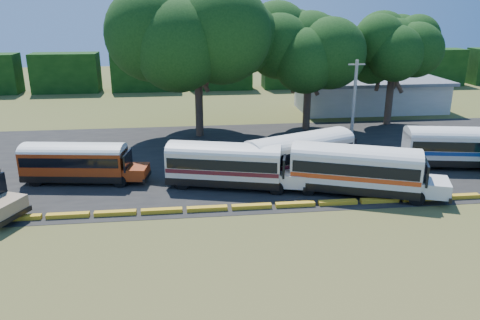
{
  "coord_description": "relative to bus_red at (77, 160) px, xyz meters",
  "views": [
    {
      "loc": [
        -5.62,
        -27.62,
        13.14
      ],
      "look_at": [
        -1.7,
        6.0,
        1.82
      ],
      "focal_mm": 35.0,
      "sensor_mm": 36.0,
      "label": 1
    }
  ],
  "objects": [
    {
      "name": "ground",
      "position": [
        14.09,
        -7.48,
        -1.79
      ],
      "size": [
        160.0,
        160.0,
        0.0
      ],
      "primitive_type": "plane",
      "color": "#40551C",
      "rests_on": "ground"
    },
    {
      "name": "bus_white_red",
      "position": [
        20.52,
        -4.76,
        0.25
      ],
      "size": [
        11.23,
        6.42,
        3.62
      ],
      "rotation": [
        0.0,
        0.0,
        -0.36
      ],
      "color": "black",
      "rests_on": "ground"
    },
    {
      "name": "curb",
      "position": [
        14.09,
        -6.48,
        -1.64
      ],
      "size": [
        53.7,
        0.45,
        0.3
      ],
      "color": "#F1AD1C",
      "rests_on": "ground"
    },
    {
      "name": "tree_east",
      "position": [
        31.33,
        14.95,
        6.88
      ],
      "size": [
        8.16,
        8.16,
        11.74
      ],
      "color": "#332419",
      "rests_on": "ground"
    },
    {
      "name": "treeline_backdrop",
      "position": [
        14.09,
        40.52,
        1.21
      ],
      "size": [
        130.0,
        4.0,
        6.0
      ],
      "color": "black",
      "rests_on": "ground"
    },
    {
      "name": "bus_cream_east",
      "position": [
        17.39,
        -0.82,
        0.22
      ],
      "size": [
        11.0,
        6.69,
        3.56
      ],
      "rotation": [
        0.0,
        0.0,
        0.4
      ],
      "color": "black",
      "rests_on": "ground"
    },
    {
      "name": "tree_west",
      "position": [
        9.76,
        12.4,
        9.02
      ],
      "size": [
        12.6,
        12.6,
        15.46
      ],
      "color": "#332419",
      "rests_on": "ground"
    },
    {
      "name": "utility_pole",
      "position": [
        24.22,
        6.98,
        2.45
      ],
      "size": [
        1.6,
        0.3,
        8.26
      ],
      "color": "gray",
      "rests_on": "ground"
    },
    {
      "name": "terminal_building",
      "position": [
        32.09,
        22.52,
        0.24
      ],
      "size": [
        19.0,
        9.0,
        4.0
      ],
      "color": "beige",
      "rests_on": "ground"
    },
    {
      "name": "tree_center",
      "position": [
        21.51,
        13.83,
        7.25
      ],
      "size": [
        9.44,
        9.44,
        12.56
      ],
      "color": "#332419",
      "rests_on": "ground"
    },
    {
      "name": "asphalt_strip",
      "position": [
        15.09,
        4.52,
        -1.78
      ],
      "size": [
        64.0,
        24.0,
        0.02
      ],
      "primitive_type": "cube",
      "color": "black",
      "rests_on": "ground"
    },
    {
      "name": "bus_cream_west",
      "position": [
        11.33,
        -2.28,
        0.13
      ],
      "size": [
        10.65,
        5.11,
        3.4
      ],
      "rotation": [
        0.0,
        0.0,
        -0.26
      ],
      "color": "black",
      "rests_on": "ground"
    },
    {
      "name": "bus_red",
      "position": [
        0.0,
        0.0,
        0.0
      ],
      "size": [
        9.76,
        3.68,
        3.13
      ],
      "rotation": [
        0.0,
        0.0,
        -0.14
      ],
      "color": "black",
      "rests_on": "ground"
    },
    {
      "name": "bus_white_blue",
      "position": [
        31.14,
        -0.08,
        0.16
      ],
      "size": [
        10.81,
        4.49,
        3.46
      ],
      "rotation": [
        0.0,
        0.0,
        -0.19
      ],
      "color": "black",
      "rests_on": "ground"
    }
  ]
}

